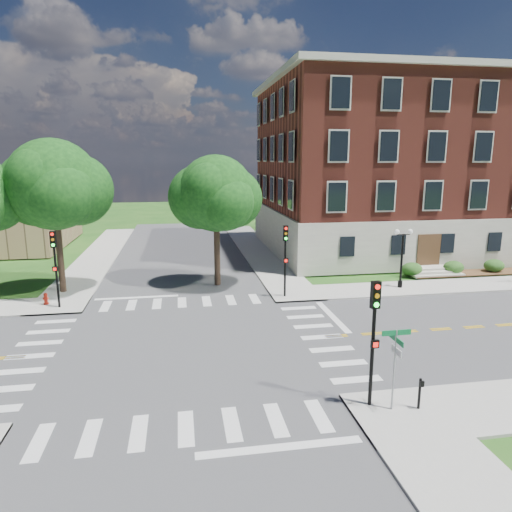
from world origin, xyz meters
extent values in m
plane|color=#1A4A15|center=(0.00, 0.00, 0.00)|extent=(160.00, 160.00, 0.00)
cube|color=#3D3D3F|center=(0.00, 0.00, 0.01)|extent=(90.00, 12.00, 0.01)
cube|color=#3D3D3F|center=(0.00, 0.00, 0.01)|extent=(12.00, 90.00, 0.01)
cube|color=#9E9B93|center=(23.00, 7.75, 0.06)|extent=(34.00, 3.50, 0.12)
cube|color=#9E9B93|center=(7.75, 23.00, 0.06)|extent=(3.50, 34.00, 0.12)
cube|color=#9E9B93|center=(-7.75, 23.00, 0.06)|extent=(3.50, 34.00, 0.12)
cube|color=silver|center=(8.80, 3.00, 0.00)|extent=(0.40, 5.50, 0.00)
cube|color=#A9A495|center=(24.00, 22.00, 2.22)|extent=(30.00, 20.00, 4.20)
cube|color=maroon|center=(24.00, 22.00, 10.22)|extent=(29.55, 19.70, 11.80)
cube|color=#A9A495|center=(24.00, 22.00, 16.37)|extent=(30.60, 20.60, 0.50)
cube|color=#472D19|center=(20.00, 11.96, 1.82)|extent=(2.00, 0.10, 2.80)
cylinder|color=black|center=(-8.17, 10.83, 2.30)|extent=(0.44, 0.44, 4.35)
sphere|color=#0E3411|center=(-8.17, 10.83, 7.51)|extent=(6.08, 6.08, 6.08)
cylinder|color=black|center=(2.63, 10.80, 2.10)|extent=(0.44, 0.44, 3.96)
sphere|color=#0E3411|center=(2.63, 10.80, 6.79)|extent=(5.42, 5.42, 5.42)
cylinder|color=black|center=(6.86, -6.93, 2.02)|extent=(0.14, 0.14, 3.80)
cube|color=black|center=(6.86, -6.93, 4.42)|extent=(0.34, 0.25, 1.00)
cylinder|color=red|center=(6.86, -7.06, 4.75)|extent=(0.18, 0.07, 0.18)
cylinder|color=orange|center=(6.86, -7.06, 4.42)|extent=(0.18, 0.07, 0.18)
cylinder|color=#19E533|center=(6.86, -7.06, 4.09)|extent=(0.18, 0.07, 0.18)
cube|color=black|center=(6.86, -7.11, 2.62)|extent=(0.31, 0.15, 0.30)
cylinder|color=black|center=(6.85, 7.13, 2.02)|extent=(0.14, 0.14, 3.80)
cube|color=black|center=(6.85, 7.13, 4.42)|extent=(0.34, 0.26, 1.00)
cylinder|color=red|center=(6.85, 7.00, 4.75)|extent=(0.18, 0.07, 0.18)
cylinder|color=orange|center=(6.85, 7.00, 4.42)|extent=(0.18, 0.07, 0.18)
cylinder|color=#19E533|center=(6.85, 7.00, 4.09)|extent=(0.18, 0.07, 0.18)
cube|color=black|center=(6.85, 6.95, 2.62)|extent=(0.31, 0.15, 0.30)
cylinder|color=black|center=(-7.57, 7.19, 2.02)|extent=(0.14, 0.14, 3.80)
cube|color=black|center=(-7.57, 7.19, 4.42)|extent=(0.36, 0.28, 1.00)
cylinder|color=red|center=(-7.57, 7.06, 4.75)|extent=(0.19, 0.08, 0.18)
cylinder|color=orange|center=(-7.57, 7.06, 4.42)|extent=(0.19, 0.08, 0.18)
cylinder|color=#19E533|center=(-7.57, 7.06, 4.09)|extent=(0.19, 0.08, 0.18)
cube|color=black|center=(-7.57, 7.01, 2.62)|extent=(0.32, 0.18, 0.30)
cylinder|color=black|center=(15.55, 7.89, 0.37)|extent=(0.32, 0.32, 0.50)
cylinder|color=black|center=(15.55, 7.89, 2.02)|extent=(0.16, 0.16, 3.80)
cube|color=black|center=(15.55, 7.89, 3.97)|extent=(1.00, 0.06, 0.06)
sphere|color=white|center=(15.05, 7.89, 4.17)|extent=(0.36, 0.36, 0.36)
sphere|color=white|center=(16.05, 7.89, 4.17)|extent=(0.36, 0.36, 0.36)
cylinder|color=gray|center=(7.52, -7.39, 1.67)|extent=(0.07, 0.07, 3.10)
cube|color=#0D6E39|center=(7.52, -7.39, 3.12)|extent=(1.10, 0.03, 0.20)
cube|color=#0D6E39|center=(7.52, -7.39, 2.87)|extent=(0.03, 1.10, 0.20)
cube|color=silver|center=(7.57, -7.39, 2.42)|extent=(0.03, 0.75, 0.25)
cylinder|color=black|center=(8.53, -7.51, 0.72)|extent=(0.10, 0.10, 1.20)
cube|color=black|center=(8.53, -7.63, 1.17)|extent=(0.14, 0.08, 0.22)
cylinder|color=#A5190C|center=(-8.54, 7.95, 0.17)|extent=(0.32, 0.32, 0.10)
cylinder|color=#A5190C|center=(-8.54, 7.95, 0.42)|extent=(0.22, 0.22, 0.60)
sphere|color=#A5190C|center=(-8.54, 7.95, 0.75)|extent=(0.24, 0.24, 0.24)
cylinder|color=#A5190C|center=(-8.54, 7.95, 0.50)|extent=(0.35, 0.12, 0.12)
cylinder|color=#A5190C|center=(-8.54, 7.95, 0.50)|extent=(0.12, 0.35, 0.12)
camera|label=1|loc=(0.04, -21.64, 9.18)|focal=32.00mm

